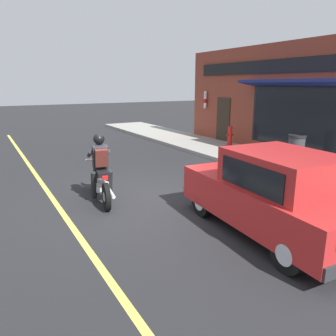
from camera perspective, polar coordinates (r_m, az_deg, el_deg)
ground_plane at (r=7.97m, az=-5.06°, el=-5.48°), size 80.00×80.00×0.00m
sidewalk_curb at (r=13.28m, az=10.76°, el=2.71°), size 2.60×22.00×0.14m
lane_stripe at (r=10.26m, az=-21.52°, el=-1.88°), size 0.12×19.80×0.01m
storefront_building at (r=13.48m, az=18.68°, el=11.14°), size 1.25×10.52×4.20m
motorcycle_with_rider at (r=7.85m, az=-11.65°, el=-0.87°), size 0.66×2.01×1.62m
car_hatchback at (r=6.27m, az=17.91°, el=-4.33°), size 1.93×3.90×1.57m
trash_bin at (r=11.48m, az=21.39°, el=3.03°), size 0.56×0.56×0.98m
fire_hydrant at (r=14.02m, az=10.71°, el=5.41°), size 0.36×0.24×0.88m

